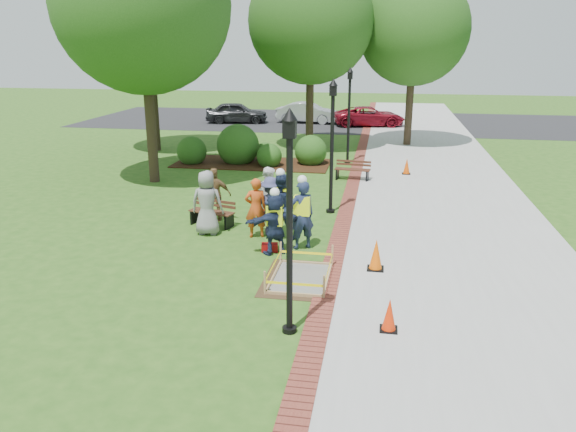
% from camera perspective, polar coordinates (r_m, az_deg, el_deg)
% --- Properties ---
extents(ground, '(100.00, 100.00, 0.00)m').
position_cam_1_polar(ground, '(13.87, -2.89, -5.30)').
color(ground, '#285116').
rests_on(ground, ground).
extents(sidewalk, '(6.00, 60.00, 0.02)m').
position_cam_1_polar(sidewalk, '(23.21, 14.82, 3.48)').
color(sidewalk, '#9E9E99').
rests_on(sidewalk, ground).
extents(brick_edging, '(0.50, 60.00, 0.03)m').
position_cam_1_polar(brick_edging, '(23.13, 6.77, 3.91)').
color(brick_edging, maroon).
rests_on(brick_edging, ground).
extents(mulch_bed, '(7.00, 3.00, 0.05)m').
position_cam_1_polar(mulch_bed, '(25.73, -3.63, 5.36)').
color(mulch_bed, '#381E0F').
rests_on(mulch_bed, ground).
extents(parking_lot, '(36.00, 12.00, 0.01)m').
position_cam_1_polar(parking_lot, '(39.95, 5.65, 9.56)').
color(parking_lot, black).
rests_on(parking_lot, ground).
extents(wet_concrete_pad, '(1.70, 2.30, 0.55)m').
position_cam_1_polar(wet_concrete_pad, '(13.14, 1.29, -5.51)').
color(wet_concrete_pad, '#47331E').
rests_on(wet_concrete_pad, ground).
extents(bench_near, '(1.47, 0.82, 0.76)m').
position_cam_1_polar(bench_near, '(17.09, -7.73, -0.17)').
color(bench_near, '#532D1C').
rests_on(bench_near, ground).
extents(bench_far, '(1.45, 0.64, 0.76)m').
position_cam_1_polar(bench_far, '(22.75, 6.55, 4.27)').
color(bench_far, '#572C1D').
rests_on(bench_far, ground).
extents(cone_front, '(0.34, 0.34, 0.67)m').
position_cam_1_polar(cone_front, '(11.05, 10.25, -9.92)').
color(cone_front, black).
rests_on(cone_front, ground).
extents(cone_back, '(0.40, 0.40, 0.79)m').
position_cam_1_polar(cone_back, '(13.77, 8.93, -3.96)').
color(cone_back, black).
rests_on(cone_back, ground).
extents(cone_far, '(0.35, 0.35, 0.69)m').
position_cam_1_polar(cone_far, '(24.03, 11.96, 4.92)').
color(cone_far, black).
rests_on(cone_far, ground).
extents(toolbox, '(0.47, 0.31, 0.22)m').
position_cam_1_polar(toolbox, '(14.90, -1.87, -3.21)').
color(toolbox, maroon).
rests_on(toolbox, ground).
extents(lamp_near, '(0.28, 0.28, 4.26)m').
position_cam_1_polar(lamp_near, '(10.04, 0.16, 0.82)').
color(lamp_near, black).
rests_on(lamp_near, ground).
extents(lamp_mid, '(0.28, 0.28, 4.26)m').
position_cam_1_polar(lamp_mid, '(17.79, 4.50, 8.04)').
color(lamp_mid, black).
rests_on(lamp_mid, ground).
extents(lamp_far, '(0.28, 0.28, 4.26)m').
position_cam_1_polar(lamp_far, '(25.70, 6.23, 10.84)').
color(lamp_far, black).
rests_on(lamp_far, ground).
extents(tree_left, '(6.49, 6.49, 9.86)m').
position_cam_1_polar(tree_left, '(22.44, -14.60, 20.05)').
color(tree_left, '#3D2D1E').
rests_on(tree_left, ground).
extents(tree_back, '(6.09, 6.09, 9.34)m').
position_cam_1_polar(tree_back, '(28.85, 2.32, 19.18)').
color(tree_back, '#3D2D1E').
rests_on(tree_back, ground).
extents(tree_right, '(5.66, 5.66, 8.74)m').
position_cam_1_polar(tree_right, '(30.76, 12.69, 17.98)').
color(tree_right, '#3D2D1E').
rests_on(tree_right, ground).
extents(tree_far, '(5.73, 5.73, 8.64)m').
position_cam_1_polar(tree_far, '(29.24, -13.87, 17.70)').
color(tree_far, '#3D2D1E').
rests_on(tree_far, ground).
extents(shrub_a, '(1.35, 1.35, 1.35)m').
position_cam_1_polar(shrub_a, '(26.07, -9.70, 5.26)').
color(shrub_a, '#1F4915').
rests_on(shrub_a, ground).
extents(shrub_b, '(1.92, 1.92, 1.92)m').
position_cam_1_polar(shrub_b, '(25.95, -5.06, 5.39)').
color(shrub_b, '#1F4915').
rests_on(shrub_b, ground).
extents(shrub_c, '(1.12, 1.12, 1.12)m').
position_cam_1_polar(shrub_c, '(25.08, -1.91, 5.03)').
color(shrub_c, '#1F4915').
rests_on(shrub_c, ground).
extents(shrub_d, '(1.44, 1.44, 1.44)m').
position_cam_1_polar(shrub_d, '(25.55, 2.31, 5.25)').
color(shrub_d, '#1F4915').
rests_on(shrub_d, ground).
extents(shrub_e, '(0.91, 0.91, 0.91)m').
position_cam_1_polar(shrub_e, '(26.47, -2.35, 5.68)').
color(shrub_e, '#1F4915').
rests_on(shrub_e, ground).
extents(casual_person_a, '(0.61, 0.41, 1.87)m').
position_cam_1_polar(casual_person_a, '(16.15, -8.22, 1.33)').
color(casual_person_a, gray).
rests_on(casual_person_a, ground).
extents(casual_person_b, '(0.63, 0.51, 1.71)m').
position_cam_1_polar(casual_person_b, '(15.78, -3.29, 0.81)').
color(casual_person_b, '#C24416').
rests_on(casual_person_b, ground).
extents(casual_person_c, '(0.65, 0.64, 1.73)m').
position_cam_1_polar(casual_person_c, '(17.10, -1.95, 2.16)').
color(casual_person_c, white).
rests_on(casual_person_c, ground).
extents(casual_person_d, '(0.57, 0.41, 1.67)m').
position_cam_1_polar(casual_person_d, '(17.38, -7.41, 2.16)').
color(casual_person_d, brown).
rests_on(casual_person_d, ground).
extents(casual_person_e, '(0.63, 0.52, 1.69)m').
position_cam_1_polar(casual_person_e, '(15.96, -1.70, 0.99)').
color(casual_person_e, '#393B64').
rests_on(casual_person_e, ground).
extents(hivis_worker_a, '(0.62, 0.56, 1.78)m').
position_cam_1_polar(hivis_worker_a, '(14.50, -1.34, -0.52)').
color(hivis_worker_a, '#1A2444').
rests_on(hivis_worker_a, ground).
extents(hivis_worker_b, '(0.71, 0.63, 2.02)m').
position_cam_1_polar(hivis_worker_b, '(14.83, 1.42, 0.31)').
color(hivis_worker_b, '#161D39').
rests_on(hivis_worker_b, ground).
extents(hivis_worker_c, '(0.65, 0.48, 2.02)m').
position_cam_1_polar(hivis_worker_c, '(15.60, -0.78, 1.18)').
color(hivis_worker_c, '#151938').
rests_on(hivis_worker_c, ground).
extents(parked_car_a, '(2.81, 5.00, 1.54)m').
position_cam_1_polar(parked_car_a, '(39.12, -5.21, 9.40)').
color(parked_car_a, '#28282A').
rests_on(parked_car_a, ground).
extents(parked_car_b, '(2.47, 4.79, 1.50)m').
position_cam_1_polar(parked_car_b, '(38.99, 1.98, 9.44)').
color(parked_car_b, '#B2B3B8').
rests_on(parked_car_b, ground).
extents(parked_car_c, '(2.57, 4.51, 1.39)m').
position_cam_1_polar(parked_car_c, '(37.87, 8.23, 9.04)').
color(parked_car_c, maroon).
rests_on(parked_car_c, ground).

